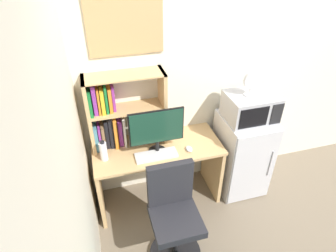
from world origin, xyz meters
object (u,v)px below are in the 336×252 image
microwave (250,107)px  wall_corkboard (125,23)px  monitor (157,129)px  desk_chair (174,219)px  computer_mouse (189,149)px  water_bottle (103,151)px  desk_fan (252,82)px  mini_fridge (242,154)px  hutch_bookshelf (115,114)px  keyboard (156,155)px

microwave → wall_corkboard: bearing=164.8°
microwave → wall_corkboard: (-1.12, 0.30, 0.81)m
monitor → desk_chair: (-0.00, -0.58, -0.56)m
computer_mouse → microwave: (0.65, 0.09, 0.31)m
computer_mouse → wall_corkboard: 1.28m
monitor → water_bottle: 0.52m
microwave → computer_mouse: bearing=-172.4°
desk_fan → wall_corkboard: size_ratio=0.40×
mini_fridge → desk_chair: (-0.96, -0.61, -0.03)m
monitor → mini_fridge: 1.09m
computer_mouse → water_bottle: (-0.80, 0.09, 0.08)m
water_bottle → monitor: bearing=-2.9°
monitor → water_bottle: bearing=177.1°
hutch_bookshelf → desk_fan: hutch_bookshelf is taller
hutch_bookshelf → monitor: 0.42m
mini_fridge → wall_corkboard: 1.82m
mini_fridge → desk_chair: size_ratio=0.96×
mini_fridge → wall_corkboard: size_ratio=1.44×
hutch_bookshelf → keyboard: hutch_bookshelf is taller
desk_fan → computer_mouse: bearing=-172.6°
computer_mouse → desk_fan: bearing=7.4°
microwave → desk_chair: (-0.96, -0.61, -0.62)m
hutch_bookshelf → water_bottle: hutch_bookshelf is taller
desk_fan → desk_chair: bearing=-146.9°
keyboard → water_bottle: size_ratio=1.90×
keyboard → water_bottle: water_bottle is taller
hutch_bookshelf → microwave: (1.30, -0.20, -0.02)m
keyboard → water_bottle: bearing=169.5°
water_bottle → desk_fan: (1.42, -0.00, 0.51)m
keyboard → microwave: bearing=5.2°
keyboard → desk_chair: 0.60m
desk_chair → keyboard: bearing=92.2°
monitor → keyboard: monitor is taller
computer_mouse → microwave: size_ratio=0.19×
keyboard → mini_fridge: size_ratio=0.43×
desk_chair → hutch_bookshelf: bearing=112.6°
monitor → keyboard: (-0.02, -0.06, -0.25)m
desk_chair → wall_corkboard: bearing=100.1°
keyboard → computer_mouse: 0.33m
computer_mouse → desk_fan: (0.62, 0.08, 0.59)m
desk_fan → wall_corkboard: (-1.09, 0.31, 0.53)m
monitor → computer_mouse: size_ratio=5.54×
desk_fan → wall_corkboard: bearing=164.1°
computer_mouse → water_bottle: size_ratio=0.44×
hutch_bookshelf → water_bottle: size_ratio=3.51×
mini_fridge → microwave: (0.00, 0.00, 0.59)m
microwave → water_bottle: bearing=-179.9°
wall_corkboard → computer_mouse: bearing=-39.8°
desk_fan → monitor: bearing=-178.7°
water_bottle → keyboard: bearing=-10.5°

